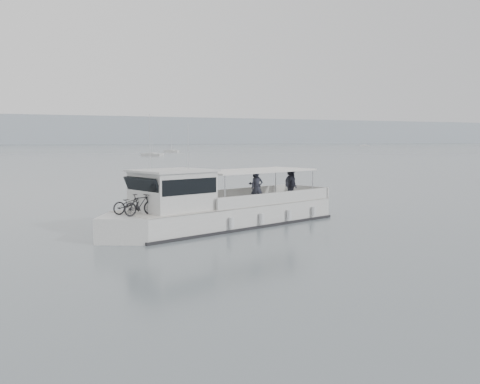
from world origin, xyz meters
name	(u,v)px	position (x,y,z in m)	size (l,w,h in m)	color
ground	(325,230)	(0.00, 0.00, 0.00)	(1400.00, 1400.00, 0.00)	slate
headland	(6,130)	(0.00, 560.00, 14.00)	(1400.00, 90.00, 28.00)	#939EA8
tour_boat	(212,209)	(-4.44, 2.66, 0.89)	(12.75, 6.48, 5.40)	silver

